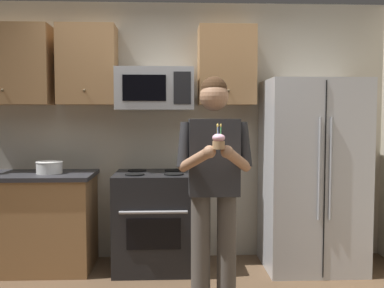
# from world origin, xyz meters

# --- Properties ---
(wall_back) EXTENTS (4.40, 0.10, 2.60)m
(wall_back) POSITION_xyz_m (0.00, 1.75, 1.30)
(wall_back) COLOR #B7AD99
(wall_back) RESTS_ON ground
(oven_range) EXTENTS (0.76, 0.70, 0.93)m
(oven_range) POSITION_xyz_m (-0.15, 1.36, 0.46)
(oven_range) COLOR black
(oven_range) RESTS_ON ground
(microwave) EXTENTS (0.74, 0.41, 0.40)m
(microwave) POSITION_xyz_m (-0.15, 1.48, 1.72)
(microwave) COLOR #9EA0A5
(refrigerator) EXTENTS (0.90, 0.75, 1.80)m
(refrigerator) POSITION_xyz_m (1.35, 1.32, 0.90)
(refrigerator) COLOR #B7BABF
(refrigerator) RESTS_ON ground
(cabinet_row_upper) EXTENTS (2.78, 0.36, 0.76)m
(cabinet_row_upper) POSITION_xyz_m (-0.72, 1.53, 1.95)
(cabinet_row_upper) COLOR #9E7247
(counter_left) EXTENTS (1.44, 0.66, 0.92)m
(counter_left) POSITION_xyz_m (-1.45, 1.38, 0.46)
(counter_left) COLOR #9E7247
(counter_left) RESTS_ON ground
(bowl_large_white) EXTENTS (0.25, 0.25, 0.11)m
(bowl_large_white) POSITION_xyz_m (-1.14, 1.37, 0.98)
(bowl_large_white) COLOR white
(bowl_large_white) RESTS_ON counter_left
(person) EXTENTS (0.60, 0.48, 1.76)m
(person) POSITION_xyz_m (0.33, 0.50, 1.00)
(person) COLOR #4C4742
(person) RESTS_ON ground
(cupcake) EXTENTS (0.09, 0.09, 0.17)m
(cupcake) POSITION_xyz_m (0.33, 0.17, 1.29)
(cupcake) COLOR #A87F56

